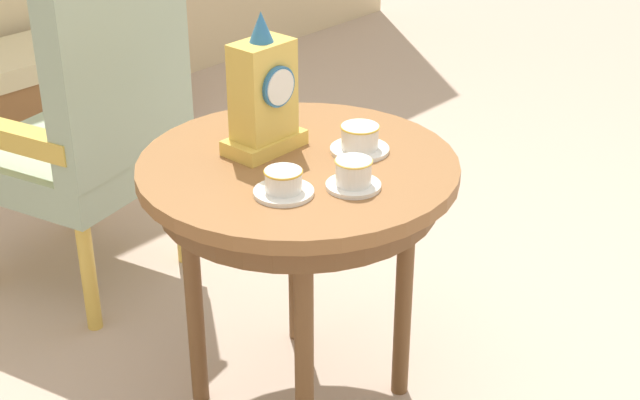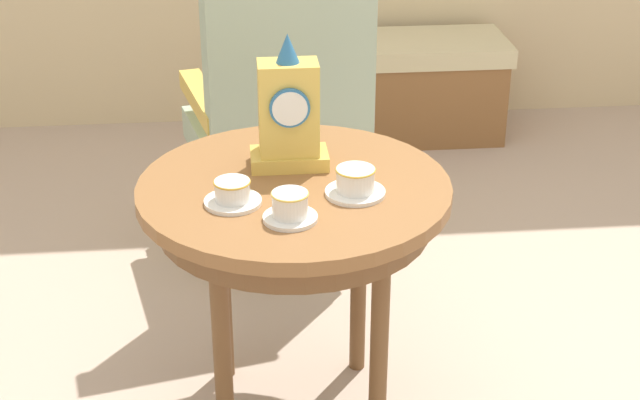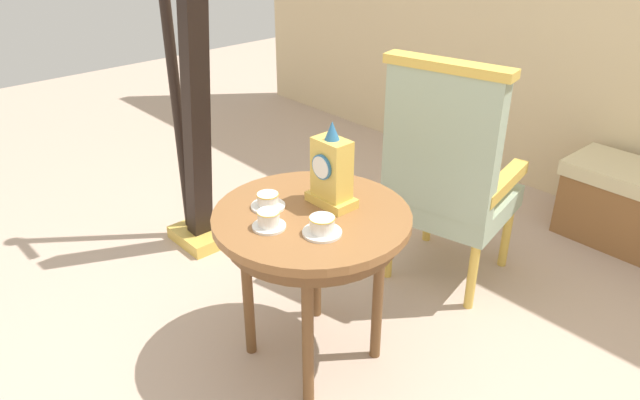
% 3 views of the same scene
% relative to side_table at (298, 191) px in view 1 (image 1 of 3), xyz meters
% --- Properties ---
extents(ground_plane, '(10.00, 10.00, 0.00)m').
position_rel_side_table_xyz_m(ground_plane, '(0.05, -0.06, -0.60)').
color(ground_plane, '#BCA38E').
extents(side_table, '(0.75, 0.75, 0.68)m').
position_rel_side_table_xyz_m(side_table, '(0.00, 0.00, 0.00)').
color(side_table, brown).
rests_on(side_table, ground).
extents(teacup_left, '(0.13, 0.13, 0.06)m').
position_rel_side_table_xyz_m(teacup_left, '(-0.15, -0.09, 0.10)').
color(teacup_left, white).
rests_on(teacup_left, side_table).
extents(teacup_right, '(0.12, 0.12, 0.07)m').
position_rel_side_table_xyz_m(teacup_right, '(-0.02, -0.19, 0.11)').
color(teacup_right, white).
rests_on(teacup_right, side_table).
extents(teacup_center, '(0.14, 0.14, 0.07)m').
position_rel_side_table_xyz_m(teacup_center, '(0.14, -0.07, 0.11)').
color(teacup_center, white).
rests_on(teacup_center, side_table).
extents(mantel_clock, '(0.19, 0.11, 0.34)m').
position_rel_side_table_xyz_m(mantel_clock, '(-0.00, 0.10, 0.21)').
color(mantel_clock, gold).
rests_on(mantel_clock, side_table).
extents(armchair, '(0.64, 0.63, 1.14)m').
position_rel_side_table_xyz_m(armchair, '(0.01, 0.82, -0.01)').
color(armchair, '#9EB299').
rests_on(armchair, ground).
extents(window_bench, '(0.92, 0.40, 0.44)m').
position_rel_side_table_xyz_m(window_bench, '(0.59, 1.89, -0.38)').
color(window_bench, beige).
rests_on(window_bench, ground).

